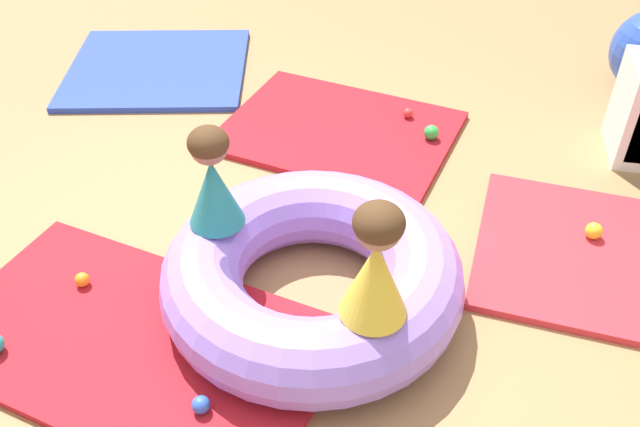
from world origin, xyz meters
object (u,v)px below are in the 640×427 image
child_in_yellow (376,263)px  play_ball_red (408,113)px  play_ball_orange (82,280)px  play_ball_blue (201,405)px  play_ball_pink (214,311)px  child_in_teal (212,178)px  inflatable_cushion (312,275)px  play_ball_green (431,132)px  play_ball_yellow (594,231)px

child_in_yellow → play_ball_red: 2.00m
play_ball_orange → child_in_yellow: bearing=-9.0°
play_ball_orange → play_ball_blue: play_ball_blue is taller
play_ball_pink → play_ball_red: play_ball_pink is taller
child_in_teal → play_ball_blue: bearing=92.2°
inflatable_cushion → play_ball_green: 1.47m
play_ball_pink → play_ball_green: play_ball_green is taller
play_ball_blue → play_ball_green: play_ball_green is taller
play_ball_blue → child_in_teal: bearing=100.1°
play_ball_blue → play_ball_orange: bearing=143.7°
child_in_teal → play_ball_pink: (0.04, -0.27, -0.51)m
inflatable_cushion → play_ball_green: inflatable_cushion is taller
child_in_yellow → play_ball_pink: child_in_yellow is taller
play_ball_yellow → play_ball_red: (-0.99, 0.96, -0.01)m
play_ball_yellow → play_ball_blue: bearing=-140.4°
play_ball_orange → play_ball_pink: (0.64, -0.08, 0.01)m
play_ball_green → play_ball_red: bearing=125.3°
play_ball_yellow → play_ball_blue: 2.04m
inflatable_cushion → child_in_yellow: size_ratio=2.60×
play_ball_yellow → play_ball_orange: 2.44m
play_ball_yellow → play_ball_blue: size_ratio=1.18×
inflatable_cushion → play_ball_yellow: size_ratio=15.76×
play_ball_blue → play_ball_red: play_ball_blue is taller
play_ball_red → inflatable_cushion: bearing=-100.3°
play_ball_orange → play_ball_green: size_ratio=0.76×
child_in_teal → play_ball_blue: (0.13, -0.73, -0.51)m
play_ball_orange → play_ball_blue: (0.74, -0.54, 0.00)m
play_ball_yellow → play_ball_red: 1.38m
play_ball_yellow → play_ball_pink: 1.87m
inflatable_cushion → play_ball_pink: 0.45m
inflatable_cushion → play_ball_red: size_ratio=21.32×
child_in_teal → play_ball_orange: (-0.61, -0.19, -0.51)m
inflatable_cushion → child_in_teal: child_in_teal is taller
play_ball_red → play_ball_orange: bearing=-127.7°
child_in_teal → play_ball_pink: bearing=90.2°
play_ball_orange → play_ball_red: bearing=52.3°
play_ball_yellow → play_ball_blue: play_ball_yellow is taller
inflatable_cushion → play_ball_orange: 1.05m
play_ball_orange → play_ball_blue: bearing=-36.3°
child_in_teal → play_ball_red: bearing=-123.2°
child_in_teal → play_ball_pink: 0.58m
child_in_yellow → play_ball_green: (0.15, 1.72, -0.52)m
play_ball_green → child_in_yellow: bearing=-95.0°
play_ball_yellow → play_ball_pink: (-1.67, -0.84, -0.00)m
child_in_yellow → play_ball_blue: (-0.60, -0.33, -0.52)m
inflatable_cushion → play_ball_orange: (-1.04, -0.11, -0.10)m
inflatable_cushion → play_ball_pink: (-0.39, -0.19, -0.10)m
play_ball_orange → play_ball_pink: 0.65m
child_in_teal → play_ball_orange: child_in_teal is taller
inflatable_cushion → child_in_yellow: 0.61m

